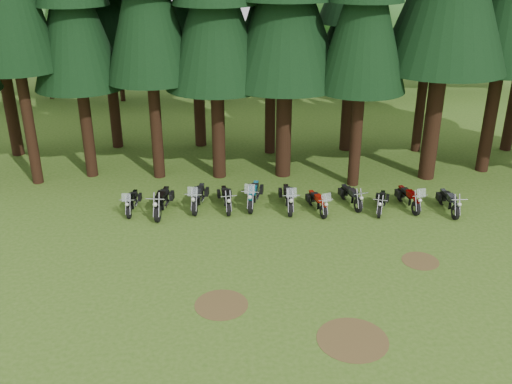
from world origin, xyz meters
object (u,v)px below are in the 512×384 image
motorcycle_4 (253,195)px  motorcycle_6 (318,203)px  motorcycle_0 (132,202)px  motorcycle_10 (449,202)px  motorcycle_1 (162,202)px  motorcycle_5 (288,199)px  motorcycle_7 (351,197)px  motorcycle_9 (409,199)px  motorcycle_3 (226,199)px  motorcycle_2 (198,198)px  motorcycle_8 (381,203)px

motorcycle_4 → motorcycle_6: (2.82, -0.78, -0.08)m
motorcycle_0 → motorcycle_10: bearing=0.3°
motorcycle_4 → motorcycle_6: 2.93m
motorcycle_1 → motorcycle_4: bearing=15.1°
motorcycle_0 → motorcycle_5: 6.97m
motorcycle_4 → motorcycle_10: bearing=3.5°
motorcycle_0 → motorcycle_4: bearing=7.0°
motorcycle_0 → motorcycle_7: motorcycle_0 is taller
motorcycle_1 → motorcycle_5: 5.61m
motorcycle_7 → motorcycle_9: (2.54, -0.39, 0.03)m
motorcycle_7 → motorcycle_1: bearing=168.2°
motorcycle_3 → motorcycle_0: bearing=174.1°
motorcycle_7 → motorcycle_0: bearing=166.6°
motorcycle_3 → motorcycle_2: bearing=166.6°
motorcycle_3 → motorcycle_10: size_ratio=0.99×
motorcycle_10 → motorcycle_0: bearing=175.9°
motorcycle_2 → motorcycle_10: (11.17, -0.94, -0.05)m
motorcycle_2 → motorcycle_10: motorcycle_2 is taller
motorcycle_3 → motorcycle_9: (8.23, -0.35, 0.01)m
motorcycle_0 → motorcycle_9: (12.42, -0.22, 0.03)m
motorcycle_3 → motorcycle_8: (6.92, -0.61, -0.04)m
motorcycle_2 → motorcycle_4: motorcycle_4 is taller
motorcycle_4 → motorcycle_10: 8.73m
motorcycle_0 → motorcycle_10: size_ratio=0.95×
motorcycle_1 → motorcycle_5: bearing=8.8°
motorcycle_5 → motorcycle_6: bearing=-17.9°
motorcycle_8 → motorcycle_4: bearing=-169.3°
motorcycle_2 → motorcycle_6: bearing=1.3°
motorcycle_0 → motorcycle_2: motorcycle_2 is taller
motorcycle_0 → motorcycle_9: bearing=2.0°
motorcycle_5 → motorcycle_6: 1.34m
motorcycle_6 → motorcycle_8: (2.85, -0.07, -0.03)m
motorcycle_3 → motorcycle_4: (1.25, 0.24, 0.06)m
motorcycle_2 → motorcycle_6: motorcycle_2 is taller
motorcycle_4 → motorcycle_7: (4.44, -0.20, -0.08)m
motorcycle_3 → motorcycle_6: 4.11m
motorcycle_5 → motorcycle_10: 7.16m
motorcycle_0 → motorcycle_7: 9.87m
motorcycle_0 → motorcycle_8: size_ratio=1.09×
motorcycle_10 → motorcycle_6: bearing=176.1°
motorcycle_3 → motorcycle_6: (4.07, -0.54, -0.01)m
motorcycle_8 → motorcycle_10: 3.01m
motorcycle_3 → motorcycle_5: bearing=-10.9°
motorcycle_2 → motorcycle_3: motorcycle_2 is taller
motorcycle_10 → motorcycle_2: bearing=173.9°
motorcycle_8 → motorcycle_0: bearing=-163.2°
motorcycle_4 → motorcycle_7: 4.45m
motorcycle_7 → motorcycle_3: bearing=166.1°
motorcycle_4 → motorcycle_8: (5.67, -0.86, -0.11)m
motorcycle_6 → motorcycle_5: bearing=149.9°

